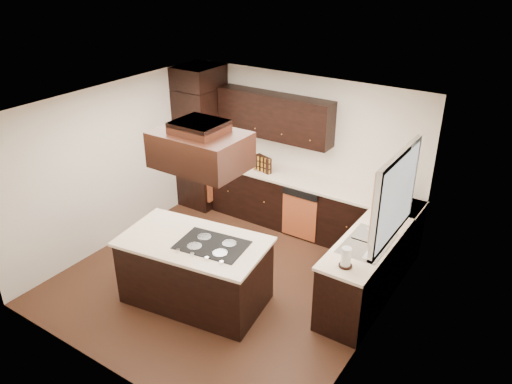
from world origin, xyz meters
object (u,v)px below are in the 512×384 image
oven_column (202,148)px  spice_rack (264,164)px  range_hood (200,150)px  island (195,272)px

oven_column → spice_rack: 1.30m
spice_rack → range_hood: bearing=-57.8°
island → range_hood: (0.16, 0.05, 1.72)m
island → range_hood: 1.73m
island → spice_rack: (-0.42, 2.30, 0.61)m
oven_column → range_hood: bearing=-50.3°
oven_column → range_hood: size_ratio=2.02×
island → range_hood: size_ratio=1.71×
oven_column → spice_rack: oven_column is taller
spice_rack → oven_column: bearing=-162.4°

